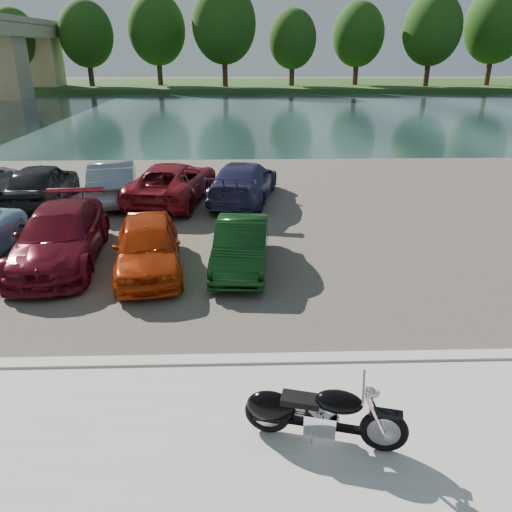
{
  "coord_description": "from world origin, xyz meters",
  "views": [
    {
      "loc": [
        -1.08,
        -5.66,
        5.35
      ],
      "look_at": [
        -0.76,
        4.51,
        1.1
      ],
      "focal_mm": 35.0,
      "sensor_mm": 36.0,
      "label": 1
    }
  ],
  "objects": [
    {
      "name": "ground",
      "position": [
        0.0,
        0.0,
        0.0
      ],
      "size": [
        200.0,
        200.0,
        0.0
      ],
      "primitive_type": "plane",
      "color": "#595447",
      "rests_on": "ground"
    },
    {
      "name": "promenade",
      "position": [
        0.0,
        -1.0,
        0.05
      ],
      "size": [
        60.0,
        6.0,
        0.1
      ],
      "primitive_type": "cube",
      "color": "#BCB8B1",
      "rests_on": "ground"
    },
    {
      "name": "kerb",
      "position": [
        0.0,
        2.0,
        0.07
      ],
      "size": [
        60.0,
        0.3,
        0.14
      ],
      "primitive_type": "cube",
      "color": "#BCB8B1",
      "rests_on": "ground"
    },
    {
      "name": "parking_lot",
      "position": [
        0.0,
        11.0,
        0.02
      ],
      "size": [
        60.0,
        18.0,
        0.04
      ],
      "primitive_type": "cube",
      "color": "#48433A",
      "rests_on": "ground"
    },
    {
      "name": "river",
      "position": [
        0.0,
        40.0,
        0.0
      ],
      "size": [
        120.0,
        40.0,
        0.0
      ],
      "primitive_type": "cube",
      "color": "#1B312F",
      "rests_on": "ground"
    },
    {
      "name": "far_bank",
      "position": [
        0.0,
        72.0,
        0.3
      ],
      "size": [
        120.0,
        24.0,
        0.6
      ],
      "primitive_type": "cube",
      "color": "#29481A",
      "rests_on": "ground"
    },
    {
      "name": "far_trees",
      "position": [
        4.36,
        65.79,
        7.49
      ],
      "size": [
        70.25,
        10.68,
        12.52
      ],
      "color": "#3A2015",
      "rests_on": "far_bank"
    },
    {
      "name": "motorcycle",
      "position": [
        -0.14,
        0.01,
        0.56
      ],
      "size": [
        2.29,
        0.95,
        1.05
      ],
      "rotation": [
        0.0,
        0.0,
        -0.26
      ],
      "color": "black",
      "rests_on": "promenade"
    },
    {
      "name": "car_3",
      "position": [
        -5.86,
        6.85,
        0.76
      ],
      "size": [
        2.49,
        5.14,
        1.44
      ],
      "primitive_type": "imported",
      "rotation": [
        0.0,
        0.0,
        0.1
      ],
      "color": "maroon",
      "rests_on": "parking_lot"
    },
    {
      "name": "car_4",
      "position": [
        -3.46,
        6.18,
        0.73
      ],
      "size": [
        2.25,
        4.24,
        1.38
      ],
      "primitive_type": "imported",
      "rotation": [
        0.0,
        0.0,
        0.16
      ],
      "color": "#B6350C",
      "rests_on": "parking_lot"
    },
    {
      "name": "car_5",
      "position": [
        -1.08,
        6.32,
        0.66
      ],
      "size": [
        1.59,
        3.83,
        1.23
      ],
      "primitive_type": "imported",
      "rotation": [
        0.0,
        0.0,
        -0.08
      ],
      "color": "black",
      "rests_on": "parking_lot"
    },
    {
      "name": "car_8",
      "position": [
        -8.32,
        12.3,
        0.8
      ],
      "size": [
        1.95,
        4.5,
        1.51
      ],
      "primitive_type": "imported",
      "rotation": [
        0.0,
        0.0,
        3.18
      ],
      "color": "black",
      "rests_on": "parking_lot"
    },
    {
      "name": "car_9",
      "position": [
        -5.84,
        12.74,
        0.79
      ],
      "size": [
        2.4,
        4.77,
        1.5
      ],
      "primitive_type": "imported",
      "rotation": [
        0.0,
        0.0,
        3.33
      ],
      "color": "gray",
      "rests_on": "parking_lot"
    },
    {
      "name": "car_10",
      "position": [
        -3.6,
        12.52,
        0.76
      ],
      "size": [
        3.3,
        5.55,
        1.45
      ],
      "primitive_type": "imported",
      "rotation": [
        0.0,
        0.0,
        2.96
      ],
      "color": "maroon",
      "rests_on": "parking_lot"
    },
    {
      "name": "car_11",
      "position": [
        -0.98,
        12.56,
        0.76
      ],
      "size": [
        2.98,
        5.27,
        1.44
      ],
      "primitive_type": "imported",
      "rotation": [
        0.0,
        0.0,
        2.94
      ],
      "color": "#2D2B54",
      "rests_on": "parking_lot"
    }
  ]
}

